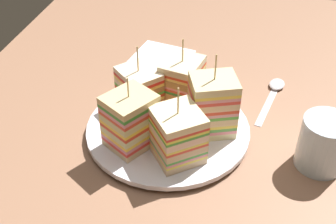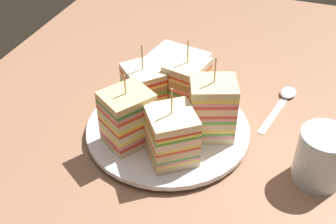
{
  "view_description": "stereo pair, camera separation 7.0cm",
  "coord_description": "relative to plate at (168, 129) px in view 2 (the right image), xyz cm",
  "views": [
    {
      "loc": [
        53.91,
        11.83,
        47.69
      ],
      "look_at": [
        0.0,
        0.0,
        4.53
      ],
      "focal_mm": 46.36,
      "sensor_mm": 36.0,
      "label": 1
    },
    {
      "loc": [
        51.98,
        18.56,
        47.69
      ],
      "look_at": [
        0.0,
        0.0,
        4.53
      ],
      "focal_mm": 46.36,
      "sensor_mm": 36.0,
      "label": 2
    }
  ],
  "objects": [
    {
      "name": "spoon",
      "position": [
        -16.3,
        17.17,
        -0.51
      ],
      "size": [
        15.34,
        5.33,
        1.0
      ],
      "rotation": [
        0.0,
        0.0,
        2.92
      ],
      "color": "silver",
      "rests_on": "ground_plane"
    },
    {
      "name": "sandwich_wedge_3",
      "position": [
        6.42,
        2.83,
        4.68
      ],
      "size": [
        9.64,
        9.55,
        12.55
      ],
      "rotation": [
        0.0,
        0.0,
        10.06
      ],
      "color": "beige",
      "rests_on": "plate"
    },
    {
      "name": "sandwich_wedge_4",
      "position": [
        -0.78,
        6.98,
        5.52
      ],
      "size": [
        8.06,
        8.72,
        14.15
      ],
      "rotation": [
        0.0,
        0.0,
        11.35
      ],
      "color": "beige",
      "rests_on": "plate"
    },
    {
      "name": "sandwich_wedge_0",
      "position": [
        -6.95,
        0.91,
        4.85
      ],
      "size": [
        8.22,
        7.38,
        12.65
      ],
      "rotation": [
        0.0,
        0.0,
        6.06
      ],
      "color": "beige",
      "rests_on": "plate"
    },
    {
      "name": "plate",
      "position": [
        0.0,
        0.0,
        0.0
      ],
      "size": [
        27.05,
        27.05,
        1.53
      ],
      "color": "white",
      "rests_on": "ground_plane"
    },
    {
      "name": "drinking_glass",
      "position": [
        2.05,
        24.21,
        2.65
      ],
      "size": [
        7.42,
        7.42,
        8.41
      ],
      "color": "silver",
      "rests_on": "ground_plane"
    },
    {
      "name": "napkin",
      "position": [
        -23.02,
        -6.76,
        -0.67
      ],
      "size": [
        14.11,
        13.8,
        0.5
      ],
      "primitive_type": "cube",
      "rotation": [
        0.0,
        0.0,
        -0.2
      ],
      "color": "#D2E4FB",
      "rests_on": "ground_plane"
    },
    {
      "name": "sandwich_wedge_1",
      "position": [
        -3.9,
        -5.83,
        4.4
      ],
      "size": [
        8.96,
        9.01,
        12.18
      ],
      "rotation": [
        0.0,
        0.0,
        7.09
      ],
      "color": "beige",
      "rests_on": "plate"
    },
    {
      "name": "sandwich_wedge_2",
      "position": [
        5.2,
        -4.71,
        5.12
      ],
      "size": [
        9.29,
        9.03,
        12.31
      ],
      "rotation": [
        0.0,
        0.0,
        8.84
      ],
      "color": "beige",
      "rests_on": "plate"
    },
    {
      "name": "chip_pile",
      "position": [
        -2.55,
        1.03,
        1.4
      ],
      "size": [
        6.04,
        6.35,
        1.86
      ],
      "color": "#EDC374",
      "rests_on": "plate"
    },
    {
      "name": "ground_plane",
      "position": [
        0.0,
        0.0,
        -1.82
      ],
      "size": [
        124.85,
        82.74,
        1.8
      ],
      "primitive_type": "cube",
      "color": "#8C6249"
    }
  ]
}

